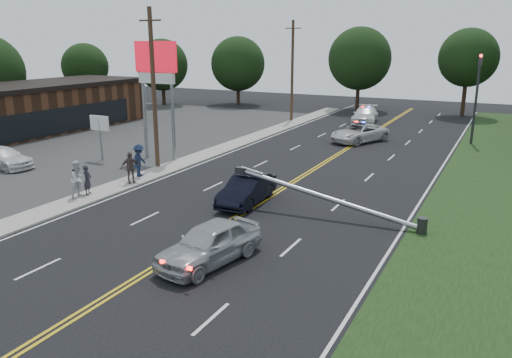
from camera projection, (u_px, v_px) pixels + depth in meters
The scene contains 24 objects.
ground at pixel (154, 268), 18.22m from camera, with size 120.00×120.00×0.00m, color black.
parking_lot at pixel (19, 157), 35.59m from camera, with size 25.00×60.00×0.01m, color #2D2D2D.
sidewalk at pixel (148, 176), 30.47m from camera, with size 1.80×70.00×0.12m, color #9A948B.
centerline_yellow at pixel (272, 195), 26.78m from camera, with size 0.36×80.00×0.00m, color gold.
pylon_sign at pixel (156, 72), 33.24m from camera, with size 3.20×0.35×8.00m.
small_sign at pixel (100, 127), 34.04m from camera, with size 1.60×0.14×3.10m.
traffic_signal at pixel (477, 91), 39.14m from camera, with size 0.28×0.41×7.05m.
fallen_streetlight at pixel (335, 200), 22.98m from camera, with size 9.36×0.44×1.91m.
utility_pole_mid at pixel (154, 89), 31.19m from camera, with size 1.60×0.28×10.00m.
utility_pole_far at pixel (292, 71), 50.05m from camera, with size 1.60×0.28×10.00m.
tree_3 at pixel (85, 67), 59.78m from camera, with size 5.48×5.48×7.78m.
tree_4 at pixel (162, 65), 63.24m from camera, with size 6.48×6.48×8.31m.
tree_5 at pixel (238, 64), 63.65m from camera, with size 6.87×6.87×8.61m.
tree_6 at pixel (360, 59), 58.23m from camera, with size 7.29×7.29×9.64m.
tree_7 at pixel (468, 58), 53.26m from camera, with size 6.22×6.22×9.38m.
crashed_sedan at pixel (247, 189), 25.28m from camera, with size 1.55×4.45×1.47m, color black.
waiting_sedan at pixel (210, 243), 18.45m from camera, with size 1.83×4.55×1.55m, color #A5A7AD.
parked_car at pixel (4, 158), 32.47m from camera, with size 1.85×4.54×1.32m, color silver.
emergency_a at pixel (359, 133), 40.76m from camera, with size 2.43×5.26×1.46m, color silver.
emergency_b at pixel (365, 115), 50.14m from camera, with size 2.26×5.55×1.61m, color silver.
bystander_a at pixel (87, 180), 26.37m from camera, with size 0.58×0.38×1.59m, color #27262E.
bystander_b at pixel (78, 179), 25.85m from camera, with size 0.95×0.74×1.95m, color silver.
bystander_c at pixel (139, 160), 29.84m from camera, with size 1.26×0.72×1.95m, color #1A2643.
bystander_d at pixel (130, 167), 28.43m from camera, with size 1.07×0.45×1.83m, color #534442.
Camera 1 is at (10.93, -13.14, 8.01)m, focal length 35.00 mm.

